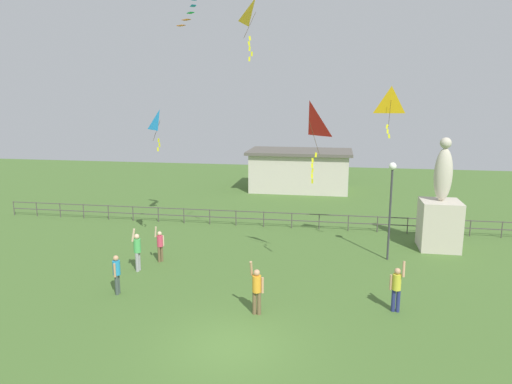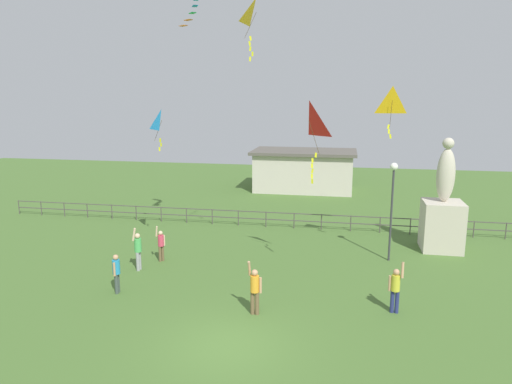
{
  "view_description": "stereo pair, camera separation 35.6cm",
  "coord_description": "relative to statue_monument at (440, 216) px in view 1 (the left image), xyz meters",
  "views": [
    {
      "loc": [
        3.11,
        -13.32,
        7.78
      ],
      "look_at": [
        -0.26,
        6.28,
        3.74
      ],
      "focal_mm": 32.99,
      "sensor_mm": 36.0,
      "label": 1
    },
    {
      "loc": [
        3.46,
        -13.25,
        7.78
      ],
      "look_at": [
        -0.26,
        6.28,
        3.74
      ],
      "focal_mm": 32.99,
      "sensor_mm": 36.0,
      "label": 2
    }
  ],
  "objects": [
    {
      "name": "pavilion_building",
      "position": [
        -8.38,
        14.57,
        -0.04
      ],
      "size": [
        8.6,
        5.16,
        3.37
      ],
      "color": "beige",
      "rests_on": "ground_plane"
    },
    {
      "name": "waterfront_railing",
      "position": [
        -8.8,
        2.57,
        -1.12
      ],
      "size": [
        36.03,
        0.06,
        0.95
      ],
      "color": "#4C4742",
      "rests_on": "ground_plane"
    },
    {
      "name": "ground_plane",
      "position": [
        -8.48,
        -11.43,
        -1.75
      ],
      "size": [
        80.0,
        80.0,
        0.0
      ],
      "primitive_type": "plane",
      "color": "#476B2D"
    },
    {
      "name": "person_4",
      "position": [
        -14.09,
        -5.69,
        -0.72
      ],
      "size": [
        0.33,
        0.53,
        2.04
      ],
      "color": "#99999E",
      "rests_on": "ground_plane"
    },
    {
      "name": "statue_monument",
      "position": [
        0.0,
        0.0,
        0.0
      ],
      "size": [
        1.96,
        1.96,
        5.79
      ],
      "color": "beige",
      "rests_on": "ground_plane"
    },
    {
      "name": "person_3",
      "position": [
        -3.04,
        -7.99,
        -0.75
      ],
      "size": [
        0.51,
        0.34,
        1.98
      ],
      "color": "navy",
      "rests_on": "ground_plane"
    },
    {
      "name": "kite_2",
      "position": [
        -14.02,
        -2.44,
        4.84
      ],
      "size": [
        1.01,
        1.07,
        2.03
      ],
      "color": "#198CD1"
    },
    {
      "name": "kite_0",
      "position": [
        -6.5,
        -5.39,
        5.0
      ],
      "size": [
        1.19,
        1.18,
        3.38
      ],
      "color": "red"
    },
    {
      "name": "person_1",
      "position": [
        -13.84,
        -8.25,
        -0.82
      ],
      "size": [
        0.3,
        0.49,
        1.62
      ],
      "color": "#3F4C47",
      "rests_on": "ground_plane"
    },
    {
      "name": "person_2",
      "position": [
        -13.53,
        -4.37,
        -0.86
      ],
      "size": [
        0.39,
        0.4,
        1.77
      ],
      "color": "brown",
      "rests_on": "ground_plane"
    },
    {
      "name": "lamppost",
      "position": [
        -2.76,
        -2.22,
        1.69
      ],
      "size": [
        0.36,
        0.36,
        4.77
      ],
      "color": "#38383D",
      "rests_on": "ground_plane"
    },
    {
      "name": "person_0",
      "position": [
        -8.04,
        -9.07,
        -0.74
      ],
      "size": [
        0.52,
        0.35,
        2.02
      ],
      "color": "brown",
      "rests_on": "ground_plane"
    },
    {
      "name": "kite_3",
      "position": [
        -9.04,
        -3.55,
        9.55
      ],
      "size": [
        0.89,
        1.21,
        2.6
      ],
      "color": "yellow"
    },
    {
      "name": "kite_1",
      "position": [
        -3.04,
        -2.64,
        5.83
      ],
      "size": [
        1.05,
        0.54,
        2.33
      ],
      "color": "yellow"
    }
  ]
}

